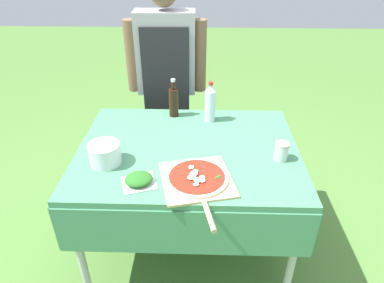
# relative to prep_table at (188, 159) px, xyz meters

# --- Properties ---
(ground_plane) EXTENTS (12.00, 12.00, 0.00)m
(ground_plane) POSITION_rel_prep_table_xyz_m (0.00, 0.00, -0.68)
(ground_plane) COLOR #517F38
(prep_table) EXTENTS (1.26, 0.97, 0.76)m
(prep_table) POSITION_rel_prep_table_xyz_m (0.00, 0.00, 0.00)
(prep_table) COLOR #478960
(prep_table) RESTS_ON ground
(person_cook) EXTENTS (0.58, 0.20, 1.55)m
(person_cook) POSITION_rel_prep_table_xyz_m (-0.19, 0.78, 0.23)
(person_cook) COLOR #333D56
(person_cook) RESTS_ON ground
(pizza_on_peel) EXTENTS (0.40, 0.55, 0.05)m
(pizza_on_peel) POSITION_rel_prep_table_xyz_m (0.06, -0.31, 0.09)
(pizza_on_peel) COLOR #D1B27F
(pizza_on_peel) RESTS_ON prep_table
(oil_bottle) EXTENTS (0.06, 0.06, 0.26)m
(oil_bottle) POSITION_rel_prep_table_xyz_m (-0.11, 0.39, 0.18)
(oil_bottle) COLOR black
(oil_bottle) RESTS_ON prep_table
(water_bottle) EXTENTS (0.07, 0.07, 0.26)m
(water_bottle) POSITION_rel_prep_table_xyz_m (0.13, 0.33, 0.20)
(water_bottle) COLOR silver
(water_bottle) RESTS_ON prep_table
(herb_container) EXTENTS (0.20, 0.19, 0.05)m
(herb_container) POSITION_rel_prep_table_xyz_m (-0.23, -0.33, 0.10)
(herb_container) COLOR silver
(herb_container) RESTS_ON prep_table
(mixing_tub) EXTENTS (0.17, 0.17, 0.11)m
(mixing_tub) POSITION_rel_prep_table_xyz_m (-0.43, -0.16, 0.14)
(mixing_tub) COLOR silver
(mixing_tub) RESTS_ON prep_table
(sauce_jar) EXTENTS (0.08, 0.08, 0.10)m
(sauce_jar) POSITION_rel_prep_table_xyz_m (0.50, -0.10, 0.12)
(sauce_jar) COLOR silver
(sauce_jar) RESTS_ON prep_table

